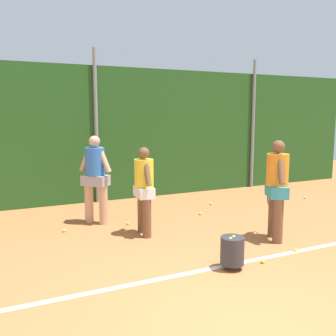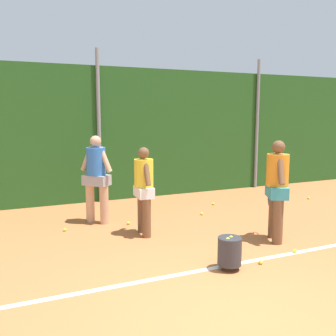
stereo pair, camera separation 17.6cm
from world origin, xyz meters
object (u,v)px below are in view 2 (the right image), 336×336
Objects in this scene: player_foreground_near at (277,185)px; tennis_ball_2 at (295,251)px; ball_hopper at (230,251)px; tennis_ball_4 at (202,214)px; tennis_ball_6 at (261,262)px; tennis_ball_5 at (65,230)px; tennis_ball_3 at (213,204)px; player_midcourt at (144,186)px; player_backcourt_far at (96,174)px; tennis_ball_7 at (309,198)px; tennis_ball_1 at (128,223)px.

player_foreground_near is 1.21m from tennis_ball_2.
tennis_ball_4 is at bearing 68.74° from ball_hopper.
player_foreground_near is 28.15× the size of tennis_ball_6.
tennis_ball_2 and tennis_ball_4 have the same top height.
tennis_ball_2 is (-0.11, -0.66, -1.01)m from player_foreground_near.
tennis_ball_5 is at bearing 124.12° from ball_hopper.
tennis_ball_3 is 1.00× the size of tennis_ball_5.
tennis_ball_6 is (-1.31, -3.68, 0.00)m from tennis_ball_3.
player_midcourt is 2.12m from tennis_ball_4.
player_foreground_near is at bearing -117.45° from player_midcourt.
tennis_ball_3 is at bearing 82.27° from tennis_ball_2.
player_backcourt_far reaches higher than tennis_ball_7.
player_backcourt_far is 28.47× the size of tennis_ball_6.
tennis_ball_1 is 1.00× the size of tennis_ball_3.
player_midcourt is 25.85× the size of tennis_ball_4.
tennis_ball_7 is at bearing 4.41° from tennis_ball_4.
tennis_ball_5 is at bearing 176.95° from tennis_ball_1.
tennis_ball_5 is at bearing 179.57° from tennis_ball_4.
player_backcourt_far reaches higher than ball_hopper.
player_foreground_near is at bearing 6.46° from player_backcourt_far.
ball_hopper reaches higher than tennis_ball_2.
player_backcourt_far is 28.47× the size of tennis_ball_3.
tennis_ball_1 is (-2.18, 2.06, -1.01)m from player_foreground_near.
tennis_ball_4 is at bearing -134.91° from tennis_ball_3.
ball_hopper is 7.78× the size of tennis_ball_2.
tennis_ball_7 is at bearing -74.16° from player_midcourt.
player_midcourt is (-2.10, 1.30, -0.08)m from player_foreground_near.
player_foreground_near is 4.05m from tennis_ball_7.
player_backcourt_far is 1.24m from tennis_ball_1.
tennis_ball_6 is at bearing -66.84° from tennis_ball_1.
player_midcourt is 25.85× the size of tennis_ball_5.
tennis_ball_3 is at bearing 62.82° from ball_hopper.
tennis_ball_2 is 1.00× the size of tennis_ball_6.
player_foreground_near is 28.15× the size of tennis_ball_5.
tennis_ball_3 is 3.90m from tennis_ball_6.
player_backcourt_far is 28.47× the size of tennis_ball_5.
ball_hopper is 0.62m from tennis_ball_6.
tennis_ball_3 and tennis_ball_6 have the same top height.
player_foreground_near is 28.15× the size of tennis_ball_2.
player_foreground_near is 1.61m from tennis_ball_6.
tennis_ball_4 is (2.36, -0.38, -1.02)m from player_backcourt_far.
tennis_ball_2 is at bearing -39.48° from tennis_ball_5.
tennis_ball_1 is at bearing -162.68° from tennis_ball_3.
tennis_ball_5 is (-3.38, 2.78, 0.00)m from tennis_ball_2.
tennis_ball_6 is at bearing -2.76° from ball_hopper.
tennis_ball_7 is at bearing -9.83° from tennis_ball_3.
ball_hopper is 3.54m from tennis_ball_5.
tennis_ball_1 and tennis_ball_5 have the same top height.
tennis_ball_4 is at bearing -60.66° from player_midcourt.
player_midcourt is 5.41m from tennis_ball_7.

